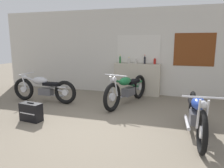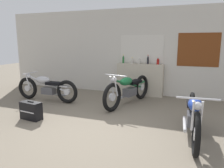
{
  "view_description": "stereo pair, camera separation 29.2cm",
  "coord_description": "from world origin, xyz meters",
  "px_view_note": "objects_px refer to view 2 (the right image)",
  "views": [
    {
      "loc": [
        1.45,
        -3.56,
        1.73
      ],
      "look_at": [
        -0.14,
        1.52,
        0.7
      ],
      "focal_mm": 35.0,
      "sensor_mm": 36.0,
      "label": 1
    },
    {
      "loc": [
        1.73,
        -3.47,
        1.73
      ],
      "look_at": [
        -0.14,
        1.52,
        0.7
      ],
      "focal_mm": 35.0,
      "sensor_mm": 36.0,
      "label": 2
    }
  ],
  "objects_px": {
    "motorcycle_silver": "(47,88)",
    "hard_case_black": "(31,111)",
    "motorcycle_blue": "(194,115)",
    "bottle_right_center": "(148,60)",
    "motorcycle_green": "(128,89)",
    "bottle_rightmost": "(158,61)",
    "bottle_left_center": "(132,61)",
    "bottle_center": "(139,61)",
    "bottle_leftmost": "(123,59)"
  },
  "relations": [
    {
      "from": "bottle_leftmost",
      "to": "bottle_rightmost",
      "type": "relative_size",
      "value": 1.26
    },
    {
      "from": "bottle_left_center",
      "to": "motorcycle_green",
      "type": "height_order",
      "value": "bottle_left_center"
    },
    {
      "from": "motorcycle_blue",
      "to": "motorcycle_green",
      "type": "distance_m",
      "value": 2.4
    },
    {
      "from": "bottle_leftmost",
      "to": "bottle_right_center",
      "type": "height_order",
      "value": "bottle_right_center"
    },
    {
      "from": "motorcycle_green",
      "to": "motorcycle_silver",
      "type": "relative_size",
      "value": 1.07
    },
    {
      "from": "motorcycle_silver",
      "to": "hard_case_black",
      "type": "bearing_deg",
      "value": -65.76
    },
    {
      "from": "bottle_right_center",
      "to": "bottle_leftmost",
      "type": "bearing_deg",
      "value": -178.36
    },
    {
      "from": "bottle_right_center",
      "to": "hard_case_black",
      "type": "height_order",
      "value": "bottle_right_center"
    },
    {
      "from": "motorcycle_green",
      "to": "motorcycle_silver",
      "type": "distance_m",
      "value": 2.41
    },
    {
      "from": "motorcycle_silver",
      "to": "bottle_right_center",
      "type": "bearing_deg",
      "value": 33.06
    },
    {
      "from": "bottle_center",
      "to": "motorcycle_green",
      "type": "xyz_separation_m",
      "value": [
        0.01,
        -1.22,
        -0.69
      ]
    },
    {
      "from": "bottle_center",
      "to": "motorcycle_silver",
      "type": "bearing_deg",
      "value": -143.94
    },
    {
      "from": "bottle_leftmost",
      "to": "bottle_right_center",
      "type": "bearing_deg",
      "value": 1.64
    },
    {
      "from": "bottle_leftmost",
      "to": "bottle_left_center",
      "type": "bearing_deg",
      "value": 6.05
    },
    {
      "from": "motorcycle_blue",
      "to": "motorcycle_silver",
      "type": "relative_size",
      "value": 1.0
    },
    {
      "from": "bottle_right_center",
      "to": "bottle_left_center",
      "type": "bearing_deg",
      "value": 179.12
    },
    {
      "from": "bottle_leftmost",
      "to": "motorcycle_blue",
      "type": "bearing_deg",
      "value": -51.83
    },
    {
      "from": "bottle_center",
      "to": "bottle_rightmost",
      "type": "bearing_deg",
      "value": -2.08
    },
    {
      "from": "bottle_right_center",
      "to": "bottle_rightmost",
      "type": "distance_m",
      "value": 0.33
    },
    {
      "from": "bottle_right_center",
      "to": "motorcycle_blue",
      "type": "relative_size",
      "value": 0.14
    },
    {
      "from": "bottle_leftmost",
      "to": "motorcycle_silver",
      "type": "height_order",
      "value": "bottle_leftmost"
    },
    {
      "from": "bottle_leftmost",
      "to": "bottle_center",
      "type": "bearing_deg",
      "value": 2.12
    },
    {
      "from": "motorcycle_blue",
      "to": "hard_case_black",
      "type": "xyz_separation_m",
      "value": [
        -3.44,
        -0.26,
        -0.23
      ]
    },
    {
      "from": "motorcycle_green",
      "to": "hard_case_black",
      "type": "distance_m",
      "value": 2.59
    },
    {
      "from": "bottle_rightmost",
      "to": "motorcycle_blue",
      "type": "height_order",
      "value": "bottle_rightmost"
    },
    {
      "from": "bottle_left_center",
      "to": "hard_case_black",
      "type": "relative_size",
      "value": 0.37
    },
    {
      "from": "bottle_rightmost",
      "to": "motorcycle_blue",
      "type": "xyz_separation_m",
      "value": [
        1.12,
        -2.87,
        -0.71
      ]
    },
    {
      "from": "motorcycle_blue",
      "to": "bottle_rightmost",
      "type": "bearing_deg",
      "value": 111.25
    },
    {
      "from": "bottle_rightmost",
      "to": "motorcycle_silver",
      "type": "bearing_deg",
      "value": -150.27
    },
    {
      "from": "bottle_right_center",
      "to": "motorcycle_green",
      "type": "distance_m",
      "value": 1.45
    },
    {
      "from": "motorcycle_green",
      "to": "motorcycle_silver",
      "type": "height_order",
      "value": "motorcycle_green"
    },
    {
      "from": "bottle_leftmost",
      "to": "bottle_left_center",
      "type": "height_order",
      "value": "bottle_leftmost"
    },
    {
      "from": "bottle_center",
      "to": "motorcycle_silver",
      "type": "distance_m",
      "value": 3.0
    },
    {
      "from": "bottle_leftmost",
      "to": "hard_case_black",
      "type": "height_order",
      "value": "bottle_leftmost"
    },
    {
      "from": "motorcycle_blue",
      "to": "bottle_center",
      "type": "bearing_deg",
      "value": 120.82
    },
    {
      "from": "bottle_center",
      "to": "bottle_right_center",
      "type": "height_order",
      "value": "bottle_right_center"
    },
    {
      "from": "bottle_rightmost",
      "to": "hard_case_black",
      "type": "bearing_deg",
      "value": -126.61
    },
    {
      "from": "bottle_rightmost",
      "to": "motorcycle_silver",
      "type": "height_order",
      "value": "bottle_rightmost"
    },
    {
      "from": "bottle_leftmost",
      "to": "bottle_center",
      "type": "xyz_separation_m",
      "value": [
        0.53,
        0.02,
        -0.04
      ]
    },
    {
      "from": "bottle_center",
      "to": "motorcycle_silver",
      "type": "xyz_separation_m",
      "value": [
        -2.36,
        -1.72,
        -0.72
      ]
    },
    {
      "from": "bottle_rightmost",
      "to": "hard_case_black",
      "type": "relative_size",
      "value": 0.42
    },
    {
      "from": "bottle_right_center",
      "to": "bottle_center",
      "type": "bearing_deg",
      "value": -179.28
    },
    {
      "from": "bottle_left_center",
      "to": "motorcycle_green",
      "type": "distance_m",
      "value": 1.43
    },
    {
      "from": "bottle_left_center",
      "to": "bottle_right_center",
      "type": "distance_m",
      "value": 0.52
    },
    {
      "from": "bottle_center",
      "to": "bottle_leftmost",
      "type": "bearing_deg",
      "value": -177.88
    },
    {
      "from": "bottle_left_center",
      "to": "bottle_center",
      "type": "xyz_separation_m",
      "value": [
        0.24,
        -0.01,
        0.0
      ]
    },
    {
      "from": "bottle_right_center",
      "to": "bottle_rightmost",
      "type": "xyz_separation_m",
      "value": [
        0.32,
        -0.03,
        -0.03
      ]
    },
    {
      "from": "bottle_center",
      "to": "motorcycle_silver",
      "type": "height_order",
      "value": "bottle_center"
    },
    {
      "from": "bottle_center",
      "to": "hard_case_black",
      "type": "height_order",
      "value": "bottle_center"
    },
    {
      "from": "bottle_leftmost",
      "to": "bottle_left_center",
      "type": "relative_size",
      "value": 1.43
    }
  ]
}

